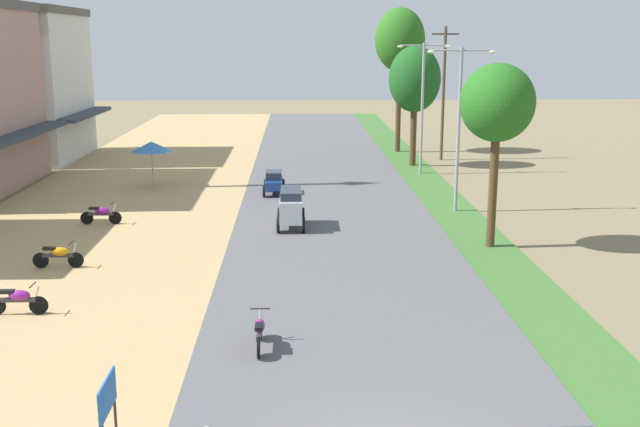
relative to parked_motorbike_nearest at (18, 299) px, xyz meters
name	(u,v)px	position (x,y,z in m)	size (l,w,h in m)	color
shophouse_far	(24,85)	(-9.97, 30.31, 4.50)	(8.15, 9.49, 10.10)	silver
parked_motorbike_nearest	(18,299)	(0.00, 0.00, 0.00)	(1.80, 0.54, 0.94)	black
parked_motorbike_second	(59,254)	(-0.23, 4.70, 0.00)	(1.80, 0.54, 0.94)	black
parked_motorbike_third	(101,213)	(-0.34, 11.22, 0.00)	(1.80, 0.54, 0.94)	black
street_signboard	(108,401)	(4.51, -7.68, 0.55)	(0.06, 1.30, 1.50)	#262628
vendor_umbrella	(151,147)	(0.35, 19.80, 1.75)	(2.20, 2.20, 2.52)	#99999E
median_tree_nearest	(497,105)	(15.88, 7.06, 5.06)	(2.84, 2.84, 7.12)	#4C351E
median_tree_second	(415,80)	(15.79, 26.65, 4.97)	(3.28, 3.28, 7.60)	#4C351E
median_tree_third	(400,41)	(15.64, 32.82, 7.36)	(3.52, 3.52, 10.16)	#4C351E
streetlamp_near	(459,118)	(15.82, 13.37, 3.91)	(3.16, 0.20, 7.62)	gray
streetlamp_mid	(422,99)	(15.82, 23.65, 3.99)	(3.16, 0.20, 7.77)	gray
utility_pole_near	(443,91)	(18.14, 29.17, 4.07)	(1.80, 0.20, 8.86)	brown
car_van_silver	(291,206)	(8.01, 10.28, 0.47)	(1.19, 2.41, 1.67)	#B7BCC1
car_sedan_blue	(274,181)	(7.08, 17.61, 0.19)	(1.10, 2.26, 1.19)	navy
motorbike_ahead_second	(260,330)	(7.26, -2.76, 0.02)	(0.54, 1.80, 0.94)	black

